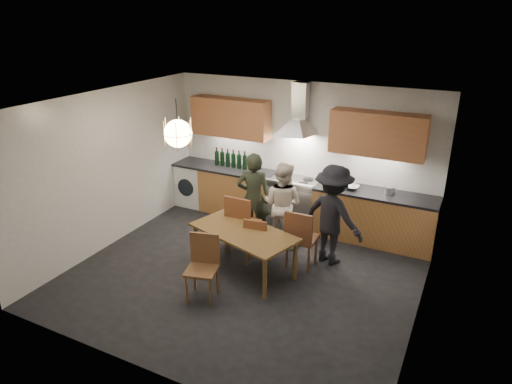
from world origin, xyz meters
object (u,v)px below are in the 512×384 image
at_px(chair_back_left, 241,221).
at_px(chair_front, 203,262).
at_px(person_mid, 282,204).
at_px(person_left, 254,198).
at_px(person_right, 333,215).
at_px(wine_bottles, 231,158).
at_px(stock_pot, 389,190).
at_px(mixing_bowl, 351,187).
at_px(dining_table, 244,236).

xyz_separation_m(chair_back_left, chair_front, (0.10, -1.28, -0.06)).
bearing_deg(person_mid, person_left, 16.92).
xyz_separation_m(person_mid, person_right, (0.93, -0.21, 0.07)).
xyz_separation_m(person_mid, wine_bottles, (-1.47, 0.86, 0.35)).
xyz_separation_m(person_left, stock_pot, (2.05, 0.93, 0.17)).
bearing_deg(person_left, chair_front, 72.84).
bearing_deg(person_left, mixing_bowl, -169.66).
height_order(person_left, wine_bottles, person_left).
distance_m(chair_back_left, mixing_bowl, 1.99).
height_order(person_right, stock_pot, person_right).
bearing_deg(person_mid, dining_table, 85.28).
relative_size(person_mid, wine_bottles, 2.07).
xyz_separation_m(chair_front, person_right, (1.29, 1.68, 0.28)).
bearing_deg(chair_front, person_right, 37.30).
bearing_deg(stock_pot, mixing_bowl, -174.53).
distance_m(chair_back_left, person_mid, 0.78).
bearing_deg(mixing_bowl, chair_back_left, -135.78).
xyz_separation_m(person_left, wine_bottles, (-0.99, 0.97, 0.28)).
xyz_separation_m(person_left, person_right, (1.41, -0.09, 0.01)).
bearing_deg(person_right, person_left, 14.15).
relative_size(dining_table, mixing_bowl, 6.70).
xyz_separation_m(chair_front, person_left, (-0.12, 1.78, 0.27)).
xyz_separation_m(dining_table, person_right, (1.10, 0.87, 0.20)).
relative_size(chair_back_left, chair_front, 1.11).
bearing_deg(chair_front, wine_bottles, 96.82).
height_order(chair_back_left, person_left, person_left).
height_order(mixing_bowl, stock_pot, stock_pot).
relative_size(dining_table, stock_pot, 9.92).
height_order(chair_front, person_right, person_right).
distance_m(chair_front, person_mid, 1.93).
height_order(dining_table, chair_back_left, chair_back_left).
bearing_deg(person_mid, stock_pot, -148.53).
distance_m(person_left, person_right, 1.42).
relative_size(person_mid, person_right, 0.91).
distance_m(dining_table, person_left, 1.03).
relative_size(chair_back_left, person_mid, 0.70).
distance_m(mixing_bowl, stock_pot, 0.63).
height_order(chair_front, person_mid, person_mid).
xyz_separation_m(person_right, mixing_bowl, (0.01, 0.96, 0.13)).
relative_size(dining_table, person_right, 1.10).
height_order(chair_back_left, stock_pot, stock_pot).
bearing_deg(stock_pot, dining_table, -132.42).
height_order(person_mid, wine_bottles, person_mid).
bearing_deg(stock_pot, chair_front, -125.45).
distance_m(dining_table, wine_bottles, 2.39).
xyz_separation_m(dining_table, person_left, (-0.32, 0.96, 0.19)).
bearing_deg(wine_bottles, chair_back_left, -55.46).
height_order(chair_front, wine_bottles, wine_bottles).
bearing_deg(dining_table, stock_pot, 64.32).
relative_size(person_right, stock_pot, 9.01).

